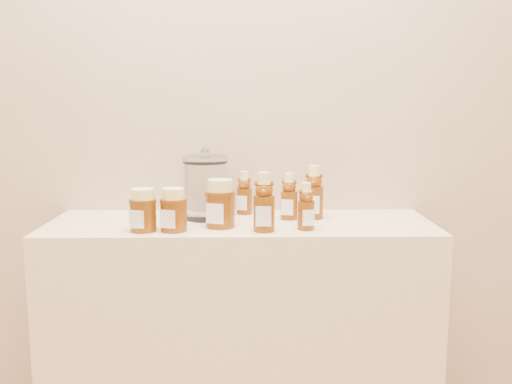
{
  "coord_description": "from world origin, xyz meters",
  "views": [
    {
      "loc": [
        0.02,
        -0.2,
        1.28
      ],
      "look_at": [
        0.05,
        1.52,
        1.0
      ],
      "focal_mm": 40.0,
      "sensor_mm": 36.0,
      "label": 1
    }
  ],
  "objects_px": {
    "honey_jar_left": "(174,210)",
    "glass_canister": "(205,185)",
    "display_table": "(241,357)",
    "bear_bottle_front_left": "(264,198)",
    "bear_bottle_back_left": "(244,190)"
  },
  "relations": [
    {
      "from": "bear_bottle_front_left",
      "to": "honey_jar_left",
      "type": "bearing_deg",
      "value": -176.06
    },
    {
      "from": "honey_jar_left",
      "to": "glass_canister",
      "type": "height_order",
      "value": "glass_canister"
    },
    {
      "from": "bear_bottle_front_left",
      "to": "honey_jar_left",
      "type": "xyz_separation_m",
      "value": [
        -0.26,
        0.0,
        -0.03
      ]
    },
    {
      "from": "display_table",
      "to": "honey_jar_left",
      "type": "relative_size",
      "value": 9.52
    },
    {
      "from": "bear_bottle_front_left",
      "to": "glass_canister",
      "type": "height_order",
      "value": "glass_canister"
    },
    {
      "from": "display_table",
      "to": "glass_canister",
      "type": "relative_size",
      "value": 5.44
    },
    {
      "from": "bear_bottle_front_left",
      "to": "display_table",
      "type": "bearing_deg",
      "value": 124.69
    },
    {
      "from": "bear_bottle_front_left",
      "to": "glass_canister",
      "type": "distance_m",
      "value": 0.26
    },
    {
      "from": "display_table",
      "to": "bear_bottle_back_left",
      "type": "bearing_deg",
      "value": 84.6
    },
    {
      "from": "bear_bottle_back_left",
      "to": "display_table",
      "type": "bearing_deg",
      "value": -76.5
    },
    {
      "from": "honey_jar_left",
      "to": "glass_canister",
      "type": "xyz_separation_m",
      "value": [
        0.08,
        0.17,
        0.05
      ]
    },
    {
      "from": "display_table",
      "to": "bear_bottle_front_left",
      "type": "bearing_deg",
      "value": -60.25
    },
    {
      "from": "display_table",
      "to": "bear_bottle_back_left",
      "type": "height_order",
      "value": "bear_bottle_back_left"
    },
    {
      "from": "display_table",
      "to": "glass_canister",
      "type": "xyz_separation_m",
      "value": [
        -0.11,
        0.05,
        0.56
      ]
    },
    {
      "from": "bear_bottle_back_left",
      "to": "bear_bottle_front_left",
      "type": "xyz_separation_m",
      "value": [
        0.06,
        -0.26,
        0.02
      ]
    }
  ]
}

